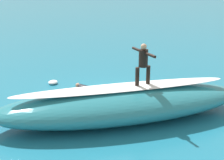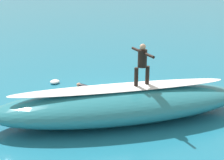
# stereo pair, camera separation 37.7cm
# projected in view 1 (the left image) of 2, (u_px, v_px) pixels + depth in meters

# --- Properties ---
(ground_plane) EXTENTS (120.00, 120.00, 0.00)m
(ground_plane) POSITION_uv_depth(u_px,v_px,m) (108.00, 99.00, 14.35)
(ground_plane) COLOR teal
(wave_crest) EXTENTS (10.03, 4.67, 1.26)m
(wave_crest) POSITION_uv_depth(u_px,v_px,m) (122.00, 104.00, 12.29)
(wave_crest) COLOR teal
(wave_crest) RESTS_ON ground_plane
(wave_foam_lip) EXTENTS (8.25, 2.64, 0.08)m
(wave_foam_lip) POSITION_uv_depth(u_px,v_px,m) (122.00, 87.00, 12.07)
(wave_foam_lip) COLOR white
(wave_foam_lip) RESTS_ON wave_crest
(surfboard_riding) EXTENTS (2.28, 1.41, 0.07)m
(surfboard_riding) POSITION_uv_depth(u_px,v_px,m) (142.00, 86.00, 12.26)
(surfboard_riding) COLOR #E0563D
(surfboard_riding) RESTS_ON wave_crest
(surfer_riding) EXTENTS (0.71, 1.41, 1.59)m
(surfer_riding) POSITION_uv_depth(u_px,v_px,m) (143.00, 61.00, 11.95)
(surfer_riding) COLOR black
(surfer_riding) RESTS_ON surfboard_riding
(surfboard_paddling) EXTENTS (2.02, 1.68, 0.06)m
(surfboard_paddling) POSITION_uv_depth(u_px,v_px,m) (87.00, 93.00, 15.00)
(surfboard_paddling) COLOR #EAE5C6
(surfboard_paddling) RESTS_ON ground_plane
(surfer_paddling) EXTENTS (1.60, 1.25, 0.33)m
(surfer_paddling) POSITION_uv_depth(u_px,v_px,m) (89.00, 90.00, 14.87)
(surfer_paddling) COLOR black
(surfer_paddling) RESTS_ON surfboard_paddling
(foam_patch_near) EXTENTS (1.16, 1.25, 0.12)m
(foam_patch_near) POSITION_uv_depth(u_px,v_px,m) (86.00, 117.00, 12.50)
(foam_patch_near) COLOR white
(foam_patch_near) RESTS_ON ground_plane
(foam_patch_mid) EXTENTS (0.62, 0.65, 0.18)m
(foam_patch_mid) POSITION_uv_depth(u_px,v_px,m) (53.00, 82.00, 16.21)
(foam_patch_mid) COLOR white
(foam_patch_mid) RESTS_ON ground_plane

